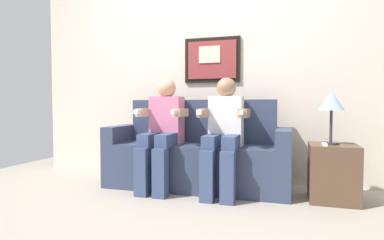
# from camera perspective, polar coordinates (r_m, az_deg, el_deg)

# --- Properties ---
(ground_plane) EXTENTS (5.52, 5.52, 0.00)m
(ground_plane) POSITION_cam_1_polar(r_m,az_deg,el_deg) (3.05, -0.84, -13.39)
(ground_plane) COLOR #9E9384
(back_wall_assembly) EXTENTS (4.24, 0.10, 2.60)m
(back_wall_assembly) POSITION_cam_1_polar(r_m,az_deg,el_deg) (3.69, 2.82, 9.80)
(back_wall_assembly) COLOR beige
(back_wall_assembly) RESTS_ON ground_plane
(couch) EXTENTS (1.84, 0.58, 0.90)m
(couch) POSITION_cam_1_polar(r_m,az_deg,el_deg) (3.28, 0.89, -6.64)
(couch) COLOR #333D56
(couch) RESTS_ON ground_plane
(person_on_left) EXTENTS (0.46, 0.56, 1.11)m
(person_on_left) POSITION_cam_1_polar(r_m,az_deg,el_deg) (3.19, -5.31, -1.60)
(person_on_left) COLOR pink
(person_on_left) RESTS_ON ground_plane
(person_on_right) EXTENTS (0.46, 0.56, 1.11)m
(person_on_right) POSITION_cam_1_polar(r_m,az_deg,el_deg) (3.01, 5.71, -1.86)
(person_on_right) COLOR white
(person_on_right) RESTS_ON ground_plane
(side_table_right) EXTENTS (0.40, 0.40, 0.50)m
(side_table_right) POSITION_cam_1_polar(r_m,az_deg,el_deg) (3.09, 23.89, -8.62)
(side_table_right) COLOR brown
(side_table_right) RESTS_ON ground_plane
(table_lamp) EXTENTS (0.22, 0.22, 0.46)m
(table_lamp) POSITION_cam_1_polar(r_m,az_deg,el_deg) (3.02, 23.67, 2.73)
(table_lamp) COLOR #333338
(table_lamp) RESTS_ON side_table_right
(spare_remote_on_table) EXTENTS (0.04, 0.13, 0.02)m
(spare_remote_on_table) POSITION_cam_1_polar(r_m,az_deg,el_deg) (2.94, 22.62, -4.05)
(spare_remote_on_table) COLOR white
(spare_remote_on_table) RESTS_ON side_table_right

